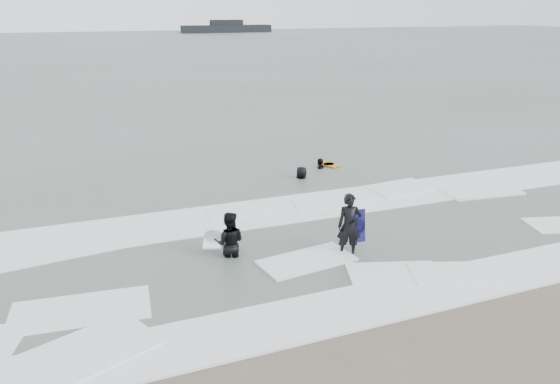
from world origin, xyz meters
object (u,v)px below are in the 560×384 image
object	(u,v)px
surfer_centre	(348,255)
surfer_right_near	(320,169)
vessel_horizon	(227,28)
surfer_wading	(230,256)
surfer_right_far	(301,179)

from	to	relation	value
surfer_centre	surfer_right_near	distance (m)	8.83
surfer_centre	vessel_horizon	bearing A→B (deg)	95.11
surfer_wading	vessel_horizon	distance (m)	143.42
surfer_right_near	surfer_centre	bearing A→B (deg)	17.68
surfer_centre	surfer_right_near	bearing A→B (deg)	89.59
surfer_wading	surfer_right_far	bearing A→B (deg)	-107.96
surfer_right_near	surfer_wading	bearing A→B (deg)	-3.44
surfer_right_far	surfer_wading	bearing A→B (deg)	0.21
surfer_right_near	vessel_horizon	size ratio (longest dim) A/B	0.07
surfer_wading	vessel_horizon	size ratio (longest dim) A/B	0.08
vessel_horizon	surfer_right_near	bearing A→B (deg)	-104.07
surfer_right_near	surfer_right_far	distance (m)	1.75
surfer_right_far	vessel_horizon	distance (m)	136.35
surfer_wading	surfer_right_far	size ratio (longest dim) A/B	1.12
surfer_wading	vessel_horizon	xyz separation A→B (m)	(39.00, 138.01, 1.26)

